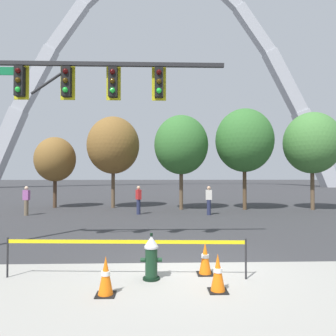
# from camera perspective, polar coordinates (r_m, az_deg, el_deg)

# --- Properties ---
(ground_plane) EXTENTS (240.00, 240.00, 0.00)m
(ground_plane) POSITION_cam_1_polar(r_m,az_deg,el_deg) (8.03, 2.96, -17.38)
(ground_plane) COLOR #333335
(fire_hydrant) EXTENTS (0.46, 0.48, 0.99)m
(fire_hydrant) POSITION_cam_1_polar(r_m,az_deg,el_deg) (6.96, -3.05, -15.95)
(fire_hydrant) COLOR black
(fire_hydrant) RESTS_ON ground
(caution_tape_barrier) EXTENTS (5.18, 0.32, 0.87)m
(caution_tape_barrier) POSITION_cam_1_polar(r_m,az_deg,el_deg) (7.04, -7.69, -14.64)
(caution_tape_barrier) COLOR #232326
(caution_tape_barrier) RESTS_ON ground
(traffic_cone_by_hydrant) EXTENTS (0.36, 0.36, 0.73)m
(traffic_cone_by_hydrant) POSITION_cam_1_polar(r_m,az_deg,el_deg) (6.38, 9.04, -18.34)
(traffic_cone_by_hydrant) COLOR black
(traffic_cone_by_hydrant) RESTS_ON ground
(traffic_cone_mid_sidewalk) EXTENTS (0.36, 0.36, 0.73)m
(traffic_cone_mid_sidewalk) POSITION_cam_1_polar(r_m,az_deg,el_deg) (6.24, -11.26, -18.73)
(traffic_cone_mid_sidewalk) COLOR black
(traffic_cone_mid_sidewalk) RESTS_ON ground
(traffic_cone_curb_edge) EXTENTS (0.36, 0.36, 0.73)m
(traffic_cone_curb_edge) POSITION_cam_1_polar(r_m,az_deg,el_deg) (7.35, 6.76, -16.02)
(traffic_cone_curb_edge) COLOR black
(traffic_cone_curb_edge) RESTS_ON ground
(traffic_signal_gantry) EXTENTS (7.82, 0.44, 6.00)m
(traffic_signal_gantry) POSITION_cam_1_polar(r_m,az_deg,el_deg) (10.28, -20.26, 11.04)
(traffic_signal_gantry) COLOR #232326
(traffic_signal_gantry) RESTS_ON ground
(monument_arch) EXTENTS (61.41, 2.40, 40.39)m
(monument_arch) POSITION_cam_1_polar(r_m,az_deg,el_deg) (56.04, -1.15, 15.39)
(monument_arch) COLOR #B2B5BC
(monument_arch) RESTS_ON ground
(tree_far_left) EXTENTS (2.72, 2.72, 4.76)m
(tree_far_left) POSITION_cam_1_polar(r_m,az_deg,el_deg) (22.46, -19.82, 1.48)
(tree_far_left) COLOR #473323
(tree_far_left) RESTS_ON ground
(tree_left_mid) EXTENTS (3.51, 3.51, 6.14)m
(tree_left_mid) POSITION_cam_1_polar(r_m,az_deg,el_deg) (21.51, -9.91, 4.07)
(tree_left_mid) COLOR brown
(tree_left_mid) RESTS_ON ground
(tree_center_left) EXTENTS (3.45, 3.45, 6.04)m
(tree_center_left) POSITION_cam_1_polar(r_m,az_deg,el_deg) (20.16, 2.41, 4.22)
(tree_center_left) COLOR brown
(tree_center_left) RESTS_ON ground
(tree_center_right) EXTENTS (3.68, 3.68, 6.44)m
(tree_center_right) POSITION_cam_1_polar(r_m,az_deg,el_deg) (20.70, 13.71, 4.88)
(tree_center_right) COLOR brown
(tree_center_right) RESTS_ON ground
(tree_right_mid) EXTENTS (3.54, 3.54, 6.19)m
(tree_right_mid) POSITION_cam_1_polar(r_m,az_deg,el_deg) (21.97, 24.70, 4.15)
(tree_right_mid) COLOR brown
(tree_right_mid) RESTS_ON ground
(pedestrian_walking_left) EXTENTS (0.38, 0.28, 1.59)m
(pedestrian_walking_left) POSITION_cam_1_polar(r_m,az_deg,el_deg) (18.87, -24.34, -5.39)
(pedestrian_walking_left) COLOR brown
(pedestrian_walking_left) RESTS_ON ground
(pedestrian_standing_center) EXTENTS (0.35, 0.39, 1.59)m
(pedestrian_standing_center) POSITION_cam_1_polar(r_m,az_deg,el_deg) (17.73, -5.38, -5.77)
(pedestrian_standing_center) COLOR #232847
(pedestrian_standing_center) RESTS_ON ground
(pedestrian_walking_right) EXTENTS (0.36, 0.24, 1.59)m
(pedestrian_walking_right) POSITION_cam_1_polar(r_m,az_deg,el_deg) (17.54, 7.43, -5.81)
(pedestrian_walking_right) COLOR #232847
(pedestrian_walking_right) RESTS_ON ground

